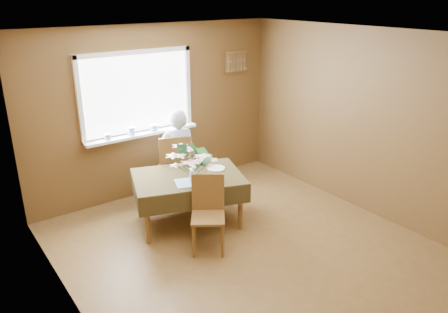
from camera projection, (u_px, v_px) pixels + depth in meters
floor at (251, 252)px, 5.20m from camera, size 4.50×4.50×0.00m
ceiling at (257, 36)px, 4.31m from camera, size 4.50×4.50×0.00m
wall_back at (157, 111)px, 6.46m from camera, size 4.00×0.00×4.00m
wall_left at (70, 203)px, 3.66m from camera, size 0.00×4.50×4.50m
wall_right at (368, 123)px, 5.86m from camera, size 0.00×4.50×4.50m
window_assembly at (139, 107)px, 6.22m from camera, size 1.72×0.20×1.22m
spoon_rack at (236, 62)px, 7.02m from camera, size 0.44×0.05×0.33m
dining_table at (188, 181)px, 5.67m from camera, size 1.63×1.35×0.68m
chair_far at (175, 167)px, 6.25m from camera, size 0.58×0.58×1.03m
chair_near at (208, 209)px, 5.16m from camera, size 0.54×0.54×0.91m
seated_woman at (178, 157)px, 6.21m from camera, size 0.61×0.53×1.41m
flower_bouquet at (193, 160)px, 5.36m from camera, size 0.52×0.52×0.45m
side_plate at (216, 168)px, 5.86m from camera, size 0.24×0.24×0.01m
table_knife at (203, 179)px, 5.51m from camera, size 0.14×0.22×0.00m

